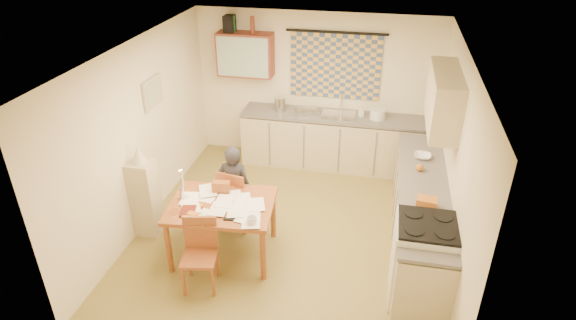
% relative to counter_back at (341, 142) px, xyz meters
% --- Properties ---
extents(floor, '(4.00, 4.50, 0.02)m').
position_rel_counter_back_xyz_m(floor, '(-0.49, -1.95, -0.46)').
color(floor, olive).
rests_on(floor, ground).
extents(ceiling, '(4.00, 4.50, 0.02)m').
position_rel_counter_back_xyz_m(ceiling, '(-0.49, -1.95, 2.06)').
color(ceiling, white).
rests_on(ceiling, floor).
extents(wall_back, '(4.00, 0.02, 2.50)m').
position_rel_counter_back_xyz_m(wall_back, '(-0.49, 0.31, 0.80)').
color(wall_back, '#F0E5C1').
rests_on(wall_back, floor).
extents(wall_front, '(4.00, 0.02, 2.50)m').
position_rel_counter_back_xyz_m(wall_front, '(-0.49, -4.21, 0.80)').
color(wall_front, '#F0E5C1').
rests_on(wall_front, floor).
extents(wall_left, '(0.02, 4.50, 2.50)m').
position_rel_counter_back_xyz_m(wall_left, '(-2.50, -1.95, 0.80)').
color(wall_left, '#F0E5C1').
rests_on(wall_left, floor).
extents(wall_right, '(0.02, 4.50, 2.50)m').
position_rel_counter_back_xyz_m(wall_right, '(1.52, -1.95, 0.80)').
color(wall_right, '#F0E5C1').
rests_on(wall_right, floor).
extents(window_blind, '(1.45, 0.03, 1.05)m').
position_rel_counter_back_xyz_m(window_blind, '(-0.19, 0.27, 1.20)').
color(window_blind, '#3A5283').
rests_on(window_blind, wall_back).
extents(curtain_rod, '(1.60, 0.04, 0.04)m').
position_rel_counter_back_xyz_m(curtain_rod, '(-0.19, 0.25, 1.75)').
color(curtain_rod, black).
rests_on(curtain_rod, wall_back).
extents(wall_cabinet, '(0.90, 0.34, 0.70)m').
position_rel_counter_back_xyz_m(wall_cabinet, '(-1.64, 0.13, 1.35)').
color(wall_cabinet, maroon).
rests_on(wall_cabinet, wall_back).
extents(wall_cabinet_glass, '(0.84, 0.02, 0.64)m').
position_rel_counter_back_xyz_m(wall_cabinet_glass, '(-1.64, -0.04, 1.35)').
color(wall_cabinet_glass, '#99B2A5').
rests_on(wall_cabinet_glass, wall_back).
extents(upper_cabinet_right, '(0.34, 1.30, 0.70)m').
position_rel_counter_back_xyz_m(upper_cabinet_right, '(1.34, -1.40, 1.40)').
color(upper_cabinet_right, tan).
rests_on(upper_cabinet_right, wall_right).
extents(framed_print, '(0.04, 0.50, 0.40)m').
position_rel_counter_back_xyz_m(framed_print, '(-2.46, -1.55, 1.25)').
color(framed_print, beige).
rests_on(framed_print, wall_left).
extents(print_canvas, '(0.01, 0.42, 0.32)m').
position_rel_counter_back_xyz_m(print_canvas, '(-2.43, -1.55, 1.25)').
color(print_canvas, beige).
rests_on(print_canvas, wall_left).
extents(counter_back, '(3.30, 0.62, 0.92)m').
position_rel_counter_back_xyz_m(counter_back, '(0.00, 0.00, 0.00)').
color(counter_back, tan).
rests_on(counter_back, floor).
extents(counter_right, '(0.62, 2.95, 0.92)m').
position_rel_counter_back_xyz_m(counter_right, '(1.21, -1.93, -0.00)').
color(counter_right, tan).
rests_on(counter_right, floor).
extents(stove, '(0.66, 0.66, 1.02)m').
position_rel_counter_back_xyz_m(stove, '(1.21, -2.89, 0.05)').
color(stove, white).
rests_on(stove, floor).
extents(sink, '(0.57, 0.47, 0.10)m').
position_rel_counter_back_xyz_m(sink, '(-0.07, 0.00, 0.43)').
color(sink, silver).
rests_on(sink, counter_back).
extents(tap, '(0.03, 0.03, 0.28)m').
position_rel_counter_back_xyz_m(tap, '(-0.04, 0.18, 0.61)').
color(tap, silver).
rests_on(tap, counter_back).
extents(dish_rack, '(0.44, 0.41, 0.06)m').
position_rel_counter_back_xyz_m(dish_rack, '(-0.59, 0.00, 0.50)').
color(dish_rack, silver).
rests_on(dish_rack, counter_back).
extents(kettle, '(0.22, 0.22, 0.24)m').
position_rel_counter_back_xyz_m(kettle, '(-1.04, -0.00, 0.59)').
color(kettle, silver).
rests_on(kettle, counter_back).
extents(mixing_bowl, '(0.27, 0.27, 0.16)m').
position_rel_counter_back_xyz_m(mixing_bowl, '(0.55, 0.00, 0.55)').
color(mixing_bowl, white).
rests_on(mixing_bowl, counter_back).
extents(soap_bottle, '(0.12, 0.12, 0.17)m').
position_rel_counter_back_xyz_m(soap_bottle, '(0.29, 0.05, 0.55)').
color(soap_bottle, white).
rests_on(soap_bottle, counter_back).
extents(bowl, '(0.27, 0.27, 0.06)m').
position_rel_counter_back_xyz_m(bowl, '(1.21, -1.22, 0.50)').
color(bowl, white).
rests_on(bowl, counter_right).
extents(orange_bag, '(0.24, 0.19, 0.12)m').
position_rel_counter_back_xyz_m(orange_bag, '(1.21, -2.44, 0.53)').
color(orange_bag, '#BF6920').
rests_on(orange_bag, counter_right).
extents(fruit_orange, '(0.10, 0.10, 0.10)m').
position_rel_counter_back_xyz_m(fruit_orange, '(1.16, -1.59, 0.52)').
color(fruit_orange, '#BF6920').
rests_on(fruit_orange, counter_right).
extents(speaker, '(0.16, 0.20, 0.26)m').
position_rel_counter_back_xyz_m(speaker, '(-1.88, 0.13, 1.83)').
color(speaker, black).
rests_on(speaker, wall_cabinet).
extents(bottle_green, '(0.08, 0.08, 0.26)m').
position_rel_counter_back_xyz_m(bottle_green, '(-1.82, 0.13, 1.83)').
color(bottle_green, '#195926').
rests_on(bottle_green, wall_cabinet).
extents(bottle_brown, '(0.08, 0.08, 0.26)m').
position_rel_counter_back_xyz_m(bottle_brown, '(-1.50, 0.13, 1.83)').
color(bottle_brown, maroon).
rests_on(bottle_brown, wall_cabinet).
extents(dining_table, '(1.34, 1.07, 0.75)m').
position_rel_counter_back_xyz_m(dining_table, '(-1.19, -2.60, -0.07)').
color(dining_table, brown).
rests_on(dining_table, floor).
extents(chair_far, '(0.48, 0.48, 0.90)m').
position_rel_counter_back_xyz_m(chair_far, '(-1.19, -1.99, -0.17)').
color(chair_far, brown).
rests_on(chair_far, floor).
extents(chair_near, '(0.45, 0.45, 0.86)m').
position_rel_counter_back_xyz_m(chair_near, '(-1.26, -3.22, -0.18)').
color(chair_near, brown).
rests_on(chair_near, floor).
extents(person, '(0.49, 0.35, 1.24)m').
position_rel_counter_back_xyz_m(person, '(-1.21, -2.03, 0.17)').
color(person, black).
rests_on(person, floor).
extents(shelf_stand, '(0.32, 0.30, 1.08)m').
position_rel_counter_back_xyz_m(shelf_stand, '(-2.33, -2.39, 0.09)').
color(shelf_stand, tan).
rests_on(shelf_stand, floor).
extents(lampshade, '(0.20, 0.20, 0.22)m').
position_rel_counter_back_xyz_m(lampshade, '(-2.33, -2.39, 0.74)').
color(lampshade, beige).
rests_on(lampshade, shelf_stand).
extents(letter_rack, '(0.23, 0.13, 0.16)m').
position_rel_counter_back_xyz_m(letter_rack, '(-1.27, -2.36, 0.38)').
color(letter_rack, brown).
rests_on(letter_rack, dining_table).
extents(mug, '(0.16, 0.16, 0.09)m').
position_rel_counter_back_xyz_m(mug, '(-0.71, -2.92, 0.34)').
color(mug, white).
rests_on(mug, dining_table).
extents(magazine, '(0.27, 0.31, 0.02)m').
position_rel_counter_back_xyz_m(magazine, '(-1.60, -2.87, 0.31)').
color(magazine, maroon).
rests_on(magazine, dining_table).
extents(book, '(0.29, 0.33, 0.02)m').
position_rel_counter_back_xyz_m(book, '(-1.58, -2.76, 0.31)').
color(book, '#BF6920').
rests_on(book, dining_table).
extents(orange_box, '(0.13, 0.10, 0.04)m').
position_rel_counter_back_xyz_m(orange_box, '(-1.44, -2.92, 0.32)').
color(orange_box, '#BF6920').
rests_on(orange_box, dining_table).
extents(eyeglasses, '(0.13, 0.06, 0.02)m').
position_rel_counter_back_xyz_m(eyeglasses, '(-0.99, -2.90, 0.31)').
color(eyeglasses, black).
rests_on(eyeglasses, dining_table).
extents(candle_holder, '(0.07, 0.07, 0.18)m').
position_rel_counter_back_xyz_m(candle_holder, '(-1.69, -2.60, 0.39)').
color(candle_holder, silver).
rests_on(candle_holder, dining_table).
extents(candle, '(0.03, 0.03, 0.22)m').
position_rel_counter_back_xyz_m(candle, '(-1.68, -2.57, 0.59)').
color(candle, white).
rests_on(candle, dining_table).
extents(candle_flame, '(0.02, 0.02, 0.02)m').
position_rel_counter_back_xyz_m(candle_flame, '(-1.68, -2.62, 0.71)').
color(candle_flame, '#FFCC66').
rests_on(candle_flame, dining_table).
extents(papers, '(1.14, 0.93, 0.03)m').
position_rel_counter_back_xyz_m(papers, '(-1.13, -2.63, 0.31)').
color(papers, white).
rests_on(papers, dining_table).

